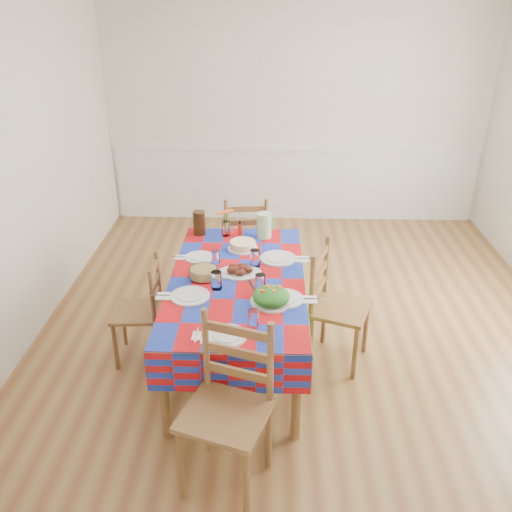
{
  "coord_description": "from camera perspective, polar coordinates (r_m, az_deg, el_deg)",
  "views": [
    {
      "loc": [
        -0.29,
        -3.97,
        2.62
      ],
      "look_at": [
        -0.4,
        -0.28,
        0.81
      ],
      "focal_mm": 38.0,
      "sensor_mm": 36.0,
      "label": 1
    }
  ],
  "objects": [
    {
      "name": "cake",
      "position": [
        4.41,
        -1.41,
        1.12
      ],
      "size": [
        0.25,
        0.25,
        0.07
      ],
      "color": "silver",
      "rests_on": "dining_table"
    },
    {
      "name": "meat_platter",
      "position": [
        4.03,
        -1.75,
        -1.56
      ],
      "size": [
        0.33,
        0.24,
        0.06
      ],
      "color": "silver",
      "rests_on": "dining_table"
    },
    {
      "name": "pasta_bowl",
      "position": [
        3.99,
        -5.54,
        -1.77
      ],
      "size": [
        0.21,
        0.21,
        0.08
      ],
      "color": "white",
      "rests_on": "dining_table"
    },
    {
      "name": "setting_left_far",
      "position": [
        4.25,
        -5.45,
        -0.14
      ],
      "size": [
        0.42,
        0.25,
        0.11
      ],
      "rotation": [
        0.0,
        0.0,
        1.57
      ],
      "color": "silver",
      "rests_on": "dining_table"
    },
    {
      "name": "dining_table",
      "position": [
        4.02,
        -1.96,
        -3.29
      ],
      "size": [
        0.99,
        1.84,
        0.72
      ],
      "color": "brown",
      "rests_on": "room"
    },
    {
      "name": "setting_near_head",
      "position": [
        3.36,
        -2.17,
        -7.72
      ],
      "size": [
        0.41,
        0.27,
        0.12
      ],
      "color": "silver",
      "rests_on": "dining_table"
    },
    {
      "name": "tea_pitcher",
      "position": [
        4.69,
        -6.0,
        3.48
      ],
      "size": [
        0.1,
        0.1,
        0.21
      ],
      "primitive_type": "cylinder",
      "color": "black",
      "rests_on": "dining_table"
    },
    {
      "name": "chair_right",
      "position": [
        4.14,
        8.33,
        -5.33
      ],
      "size": [
        0.53,
        0.54,
        0.96
      ],
      "rotation": [
        0.0,
        0.0,
        1.2
      ],
      "color": "brown",
      "rests_on": "room"
    },
    {
      "name": "serving_utensils",
      "position": [
        3.89,
        -0.08,
        -2.99
      ],
      "size": [
        0.12,
        0.27,
        0.01
      ],
      "color": "black",
      "rests_on": "dining_table"
    },
    {
      "name": "setting_right_far",
      "position": [
        4.2,
        1.57,
        -0.24
      ],
      "size": [
        0.53,
        0.31,
        0.14
      ],
      "rotation": [
        0.0,
        0.0,
        -1.57
      ],
      "color": "silver",
      "rests_on": "dining_table"
    },
    {
      "name": "chair_near",
      "position": [
        3.16,
        -2.95,
        -15.77
      ],
      "size": [
        0.57,
        0.56,
        1.03
      ],
      "rotation": [
        0.0,
        0.0,
        -0.33
      ],
      "color": "brown",
      "rests_on": "room"
    },
    {
      "name": "flower_vase",
      "position": [
        4.65,
        -3.22,
        3.34
      ],
      "size": [
        0.15,
        0.13,
        0.24
      ],
      "color": "white",
      "rests_on": "dining_table"
    },
    {
      "name": "setting_left_near",
      "position": [
        3.79,
        -6.03,
        -3.59
      ],
      "size": [
        0.5,
        0.3,
        0.13
      ],
      "rotation": [
        0.0,
        0.0,
        1.57
      ],
      "color": "silver",
      "rests_on": "dining_table"
    },
    {
      "name": "chair_far",
      "position": [
        5.13,
        -1.1,
        1.42
      ],
      "size": [
        0.46,
        0.45,
        0.95
      ],
      "rotation": [
        0.0,
        0.0,
        3.26
      ],
      "color": "brown",
      "rests_on": "room"
    },
    {
      "name": "room",
      "position": [
        4.17,
        5.64,
        8.36
      ],
      "size": [
        4.58,
        5.08,
        2.78
      ],
      "color": "brown",
      "rests_on": "ground"
    },
    {
      "name": "name_card",
      "position": [
        3.23,
        -2.49,
        -9.72
      ],
      "size": [
        0.07,
        0.02,
        0.02
      ],
      "primitive_type": "cube",
      "color": "silver",
      "rests_on": "dining_table"
    },
    {
      "name": "chair_left",
      "position": [
        4.25,
        -11.94,
        -5.69
      ],
      "size": [
        0.38,
        0.39,
        0.84
      ],
      "rotation": [
        0.0,
        0.0,
        -1.52
      ],
      "color": "brown",
      "rests_on": "room"
    },
    {
      "name": "wainscot",
      "position": [
        6.8,
        4.08,
        7.83
      ],
      "size": [
        4.41,
        0.06,
        0.92
      ],
      "color": "silver",
      "rests_on": "room"
    },
    {
      "name": "salad_platter",
      "position": [
        3.65,
        1.61,
        -4.32
      ],
      "size": [
        0.28,
        0.28,
        0.12
      ],
      "color": "silver",
      "rests_on": "dining_table"
    },
    {
      "name": "hot_sauce",
      "position": [
        4.66,
        -1.72,
        2.98
      ],
      "size": [
        0.03,
        0.03,
        0.13
      ],
      "primitive_type": "cylinder",
      "color": "red",
      "rests_on": "dining_table"
    },
    {
      "name": "setting_right_near",
      "position": [
        3.74,
        2.15,
        -3.88
      ],
      "size": [
        0.5,
        0.29,
        0.13
      ],
      "rotation": [
        0.0,
        0.0,
        -1.57
      ],
      "color": "silver",
      "rests_on": "dining_table"
    },
    {
      "name": "green_pitcher",
      "position": [
        4.6,
        0.87,
        3.25
      ],
      "size": [
        0.13,
        0.13,
        0.22
      ],
      "primitive_type": "cylinder",
      "color": "#A1CE91",
      "rests_on": "dining_table"
    }
  ]
}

